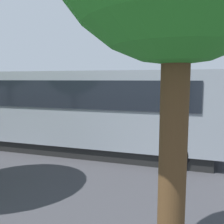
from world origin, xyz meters
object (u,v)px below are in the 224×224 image
at_px(tour_bus, 80,111).
at_px(traffic_cone, 149,121).
at_px(spectator_centre, 99,115).
at_px(spectator_right, 87,114).
at_px(spectator_far_right, 65,116).
at_px(spectator_left, 117,117).
at_px(stunt_motorcycle, 121,110).
at_px(spectator_far_left, 135,117).
at_px(parked_motorcycle_silver, 161,134).

bearing_deg(tour_bus, traffic_cone, -106.34).
height_order(spectator_centre, spectator_right, spectator_right).
xyz_separation_m(spectator_centre, spectator_far_right, (1.81, 0.41, -0.07)).
bearing_deg(spectator_left, stunt_motorcycle, -79.80).
bearing_deg(spectator_far_right, spectator_left, -172.56).
height_order(spectator_far_right, traffic_cone, spectator_far_right).
xyz_separation_m(spectator_centre, spectator_right, (0.68, 0.02, 0.02)).
bearing_deg(spectator_centre, spectator_right, 1.41).
xyz_separation_m(spectator_far_left, spectator_far_right, (3.75, 0.34, -0.08)).
xyz_separation_m(tour_bus, traffic_cone, (-1.91, -6.50, -1.34)).
distance_m(parked_motorcycle_silver, stunt_motorcycle, 5.26).
distance_m(spectator_left, parked_motorcycle_silver, 2.64).
distance_m(spectator_far_left, parked_motorcycle_silver, 1.81).
relative_size(spectator_far_right, stunt_motorcycle, 0.85).
height_order(spectator_centre, traffic_cone, spectator_centre).
bearing_deg(spectator_right, spectator_far_left, 178.89).
bearing_deg(stunt_motorcycle, spectator_far_left, 115.22).
relative_size(stunt_motorcycle, traffic_cone, 3.12).
height_order(spectator_right, parked_motorcycle_silver, spectator_right).
distance_m(spectator_left, spectator_right, 1.65).
bearing_deg(parked_motorcycle_silver, spectator_far_left, -34.43).
distance_m(spectator_centre, spectator_right, 0.68).
bearing_deg(spectator_far_right, stunt_motorcycle, -120.63).
height_order(tour_bus, traffic_cone, tour_bus).
relative_size(spectator_centre, stunt_motorcycle, 0.90).
bearing_deg(stunt_motorcycle, spectator_far_right, 59.37).
relative_size(spectator_far_left, spectator_right, 0.99).
distance_m(spectator_left, spectator_far_right, 2.80).
height_order(spectator_left, spectator_right, spectator_right).
bearing_deg(tour_bus, stunt_motorcycle, -91.31).
bearing_deg(spectator_centre, tour_bus, 94.30).
bearing_deg(spectator_centre, parked_motorcycle_silver, 162.85).
distance_m(stunt_motorcycle, traffic_cone, 1.90).
distance_m(spectator_right, stunt_motorcycle, 3.45).
distance_m(spectator_far_left, spectator_far_right, 3.77).
distance_m(tour_bus, stunt_motorcycle, 6.32).
xyz_separation_m(spectator_far_right, parked_motorcycle_silver, (-5.16, 0.63, -0.50)).
bearing_deg(spectator_right, traffic_cone, -128.69).
distance_m(spectator_far_right, stunt_motorcycle, 4.28).
relative_size(spectator_centre, spectator_far_right, 1.06).
bearing_deg(spectator_centre, spectator_far_left, 178.01).
xyz_separation_m(spectator_far_right, traffic_cone, (-3.94, -3.90, -0.68)).
height_order(parked_motorcycle_silver, stunt_motorcycle, stunt_motorcycle).
xyz_separation_m(spectator_left, spectator_centre, (0.97, -0.05, 0.02)).
bearing_deg(spectator_far_left, parked_motorcycle_silver, 145.57).
height_order(spectator_far_left, spectator_far_right, spectator_far_left).
height_order(spectator_far_right, parked_motorcycle_silver, spectator_far_right).
distance_m(tour_bus, spectator_left, 3.11).
bearing_deg(tour_bus, spectator_centre, -85.70).
bearing_deg(parked_motorcycle_silver, spectator_right, -14.17).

